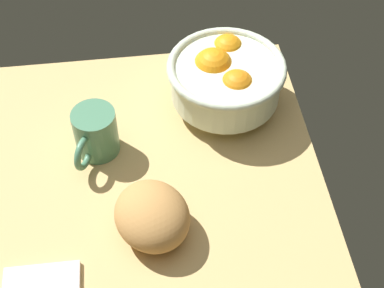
% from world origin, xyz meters
% --- Properties ---
extents(ground_plane, '(0.71, 0.64, 0.03)m').
position_xyz_m(ground_plane, '(0.00, 0.00, -0.01)').
color(ground_plane, tan).
extents(fruit_bowl, '(0.22, 0.22, 0.12)m').
position_xyz_m(fruit_bowl, '(-0.20, 0.17, 0.07)').
color(fruit_bowl, silver).
rests_on(fruit_bowl, ground).
extents(bread_loaf, '(0.17, 0.16, 0.08)m').
position_xyz_m(bread_loaf, '(0.08, 0.01, 0.04)').
color(bread_loaf, '#BB8548').
rests_on(bread_loaf, ground).
extents(mug, '(0.12, 0.08, 0.09)m').
position_xyz_m(mug, '(-0.11, -0.08, 0.05)').
color(mug, '#49805F').
rests_on(mug, ground).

